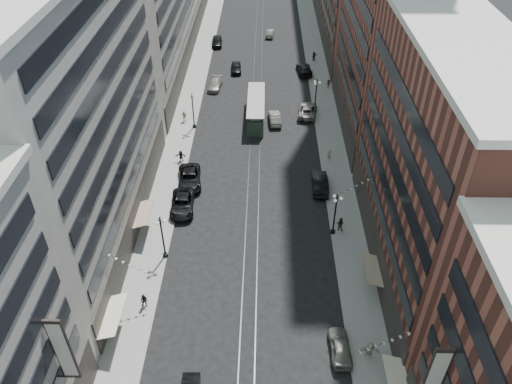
# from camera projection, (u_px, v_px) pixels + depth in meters

# --- Properties ---
(ground) EXTENTS (220.00, 220.00, 0.00)m
(ground) POSITION_uv_depth(u_px,v_px,m) (256.00, 112.00, 78.86)
(ground) COLOR black
(ground) RESTS_ON ground
(sidewalk_west) EXTENTS (4.00, 180.00, 0.15)m
(sidewalk_west) POSITION_uv_depth(u_px,v_px,m) (194.00, 83.00, 86.84)
(sidewalk_west) COLOR gray
(sidewalk_west) RESTS_ON ground
(sidewalk_east) EXTENTS (4.00, 180.00, 0.15)m
(sidewalk_east) POSITION_uv_depth(u_px,v_px,m) (321.00, 84.00, 86.52)
(sidewalk_east) COLOR gray
(sidewalk_east) RESTS_ON ground
(rail_west) EXTENTS (0.12, 180.00, 0.02)m
(rail_west) POSITION_uv_depth(u_px,v_px,m) (253.00, 84.00, 86.73)
(rail_west) COLOR #2D2D33
(rail_west) RESTS_ON ground
(rail_east) EXTENTS (0.12, 180.00, 0.02)m
(rail_east) POSITION_uv_depth(u_px,v_px,m) (261.00, 84.00, 86.71)
(rail_east) COLOR #2D2D33
(rail_east) RESTS_ON ground
(building_west_mid) EXTENTS (8.00, 36.00, 28.00)m
(building_west_mid) POSITION_uv_depth(u_px,v_px,m) (79.00, 119.00, 49.23)
(building_west_mid) COLOR #A29E90
(building_west_mid) RESTS_ON ground
(building_east_mid) EXTENTS (8.00, 30.00, 24.00)m
(building_east_mid) POSITION_uv_depth(u_px,v_px,m) (434.00, 169.00, 46.03)
(building_east_mid) COLOR brown
(building_east_mid) RESTS_ON ground
(lamppost_sw_far) EXTENTS (1.03, 1.14, 5.52)m
(lamppost_sw_far) POSITION_uv_depth(u_px,v_px,m) (162.00, 236.00, 51.92)
(lamppost_sw_far) COLOR black
(lamppost_sw_far) RESTS_ON sidewalk_west
(lamppost_sw_mid) EXTENTS (1.03, 1.14, 5.52)m
(lamppost_sw_mid) POSITION_uv_depth(u_px,v_px,m) (193.00, 110.00, 73.15)
(lamppost_sw_mid) COLOR black
(lamppost_sw_mid) RESTS_ON sidewalk_west
(lamppost_se_far) EXTENTS (1.03, 1.14, 5.52)m
(lamppost_se_far) POSITION_uv_depth(u_px,v_px,m) (335.00, 213.00, 54.79)
(lamppost_se_far) COLOR black
(lamppost_se_far) RESTS_ON sidewalk_east
(lamppost_se_mid) EXTENTS (1.03, 1.14, 5.52)m
(lamppost_se_mid) POSITION_uv_depth(u_px,v_px,m) (316.00, 95.00, 76.81)
(lamppost_se_mid) COLOR black
(lamppost_se_mid) RESTS_ON sidewalk_east
(streetcar) EXTENTS (2.59, 11.71, 3.24)m
(streetcar) POSITION_uv_depth(u_px,v_px,m) (256.00, 110.00, 76.43)
(streetcar) COLOR #263C2C
(streetcar) RESTS_ON ground
(car_2) EXTENTS (3.03, 6.02, 1.63)m
(car_2) POSITION_uv_depth(u_px,v_px,m) (182.00, 204.00, 59.60)
(car_2) COLOR black
(car_2) RESTS_ON ground
(car_4) EXTENTS (1.91, 4.48, 1.51)m
(car_4) POSITION_uv_depth(u_px,v_px,m) (340.00, 347.00, 44.06)
(car_4) COLOR slate
(car_4) RESTS_ON ground
(pedestrian_2) EXTENTS (0.82, 0.55, 1.54)m
(pedestrian_2) POSITION_uv_depth(u_px,v_px,m) (144.00, 301.00, 47.91)
(pedestrian_2) COLOR black
(pedestrian_2) RESTS_ON sidewalk_west
(car_7) EXTENTS (3.57, 6.40, 1.69)m
(car_7) POSITION_uv_depth(u_px,v_px,m) (190.00, 178.00, 63.61)
(car_7) COLOR black
(car_7) RESTS_ON ground
(car_8) EXTENTS (2.49, 5.12, 1.44)m
(car_8) POSITION_uv_depth(u_px,v_px,m) (215.00, 84.00, 84.95)
(car_8) COLOR gray
(car_8) RESTS_ON ground
(car_9) EXTENTS (2.25, 5.04, 1.68)m
(car_9) POSITION_uv_depth(u_px,v_px,m) (217.00, 41.00, 99.89)
(car_9) COLOR black
(car_9) RESTS_ON ground
(car_10) EXTENTS (1.99, 5.40, 1.77)m
(car_10) POSITION_uv_depth(u_px,v_px,m) (320.00, 183.00, 62.72)
(car_10) COLOR black
(car_10) RESTS_ON ground
(car_11) EXTENTS (3.39, 6.07, 1.61)m
(car_11) POSITION_uv_depth(u_px,v_px,m) (307.00, 110.00, 77.75)
(car_11) COLOR gray
(car_11) RESTS_ON ground
(car_12) EXTENTS (2.95, 5.98, 1.67)m
(car_12) POSITION_uv_depth(u_px,v_px,m) (304.00, 69.00, 89.57)
(car_12) COLOR black
(car_12) RESTS_ON ground
(car_13) EXTENTS (2.05, 4.57, 1.53)m
(car_13) POSITION_uv_depth(u_px,v_px,m) (236.00, 68.00, 90.20)
(car_13) COLOR black
(car_13) RESTS_ON ground
(car_14) EXTENTS (1.80, 4.28, 1.37)m
(car_14) POSITION_uv_depth(u_px,v_px,m) (270.00, 33.00, 103.80)
(car_14) COLOR slate
(car_14) RESTS_ON ground
(pedestrian_5) EXTENTS (1.51, 0.52, 1.60)m
(pedestrian_5) POSITION_uv_depth(u_px,v_px,m) (181.00, 156.00, 67.42)
(pedestrian_5) COLOR black
(pedestrian_5) RESTS_ON sidewalk_west
(pedestrian_6) EXTENTS (1.02, 0.51, 1.70)m
(pedestrian_6) POSITION_uv_depth(u_px,v_px,m) (184.00, 116.00, 75.84)
(pedestrian_6) COLOR #AB9E8E
(pedestrian_6) RESTS_ON sidewalk_west
(pedestrian_7) EXTENTS (0.97, 0.78, 1.75)m
(pedestrian_7) POSITION_uv_depth(u_px,v_px,m) (340.00, 224.00, 56.47)
(pedestrian_7) COLOR black
(pedestrian_7) RESTS_ON sidewalk_east
(pedestrian_8) EXTENTS (0.73, 0.72, 1.70)m
(pedestrian_8) POSITION_uv_depth(u_px,v_px,m) (329.00, 154.00, 67.62)
(pedestrian_8) COLOR #A39987
(pedestrian_8) RESTS_ON sidewalk_east
(pedestrian_9) EXTENTS (1.07, 0.61, 1.56)m
(pedestrian_9) POSITION_uv_depth(u_px,v_px,m) (329.00, 84.00, 84.63)
(pedestrian_9) COLOR black
(pedestrian_9) RESTS_ON sidewalk_east
(car_extra_0) EXTENTS (2.04, 4.78, 1.53)m
(car_extra_0) POSITION_uv_depth(u_px,v_px,m) (275.00, 118.00, 75.87)
(car_extra_0) COLOR slate
(car_extra_0) RESTS_ON ground
(pedestrian_extra_1) EXTENTS (1.72, 0.66, 1.81)m
(pedestrian_extra_1) POSITION_uv_depth(u_px,v_px,m) (370.00, 350.00, 43.48)
(pedestrian_extra_1) COLOR #B1AA93
(pedestrian_extra_1) RESTS_ON sidewalk_east
(pedestrian_extra_2) EXTENTS (1.24, 1.51, 1.66)m
(pedestrian_extra_2) POSITION_uv_depth(u_px,v_px,m) (314.00, 56.00, 93.74)
(pedestrian_extra_2) COLOR black
(pedestrian_extra_2) RESTS_ON sidewalk_east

